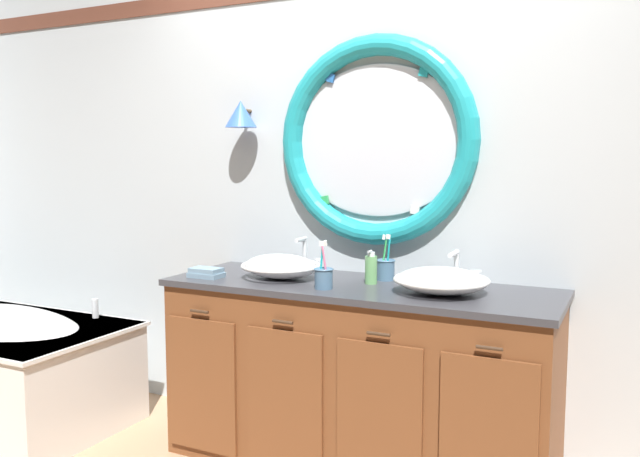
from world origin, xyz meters
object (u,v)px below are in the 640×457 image
(toothbrush_holder_left, at_px, (324,277))
(toothbrush_holder_right, at_px, (386,269))
(sink_basin_left, at_px, (281,266))
(soap_dispenser, at_px, (371,269))
(folded_hand_towel, at_px, (206,273))
(sink_basin_right, at_px, (441,280))

(toothbrush_holder_left, relative_size, toothbrush_holder_right, 0.99)
(sink_basin_left, xyz_separation_m, soap_dispenser, (0.45, 0.06, 0.01))
(sink_basin_left, height_order, soap_dispenser, soap_dispenser)
(toothbrush_holder_left, bearing_deg, folded_hand_towel, -179.86)
(folded_hand_towel, bearing_deg, sink_basin_left, 22.23)
(sink_basin_right, distance_m, toothbrush_holder_left, 0.52)
(toothbrush_holder_right, distance_m, soap_dispenser, 0.12)
(folded_hand_towel, bearing_deg, soap_dispenser, 14.56)
(sink_basin_left, height_order, toothbrush_holder_left, toothbrush_holder_left)
(toothbrush_holder_left, height_order, soap_dispenser, toothbrush_holder_left)
(sink_basin_right, relative_size, folded_hand_towel, 2.54)
(sink_basin_left, bearing_deg, sink_basin_right, -0.00)
(toothbrush_holder_right, relative_size, folded_hand_towel, 1.36)
(sink_basin_left, relative_size, sink_basin_right, 0.94)
(toothbrush_holder_right, bearing_deg, folded_hand_towel, -158.53)
(sink_basin_left, height_order, folded_hand_towel, sink_basin_left)
(sink_basin_right, bearing_deg, soap_dispenser, 169.53)
(sink_basin_right, bearing_deg, toothbrush_holder_right, 150.67)
(sink_basin_right, height_order, toothbrush_holder_right, toothbrush_holder_right)
(sink_basin_left, bearing_deg, soap_dispenser, 8.29)
(toothbrush_holder_left, relative_size, soap_dispenser, 1.37)
(soap_dispenser, distance_m, folded_hand_towel, 0.81)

